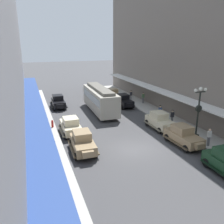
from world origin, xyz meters
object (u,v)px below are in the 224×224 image
at_px(parked_car_3, 70,125).
at_px(pedestrian_0, 172,117).
at_px(parked_car_0, 160,120).
at_px(lamp_post_with_clock, 198,111).
at_px(parked_car_5, 58,101).
at_px(fire_hydrant, 52,124).
at_px(pedestrian_5, 34,133).
at_px(parked_car_7, 112,94).
at_px(parked_car_6, 124,100).
at_px(parked_car_4, 83,142).
at_px(parked_car_1, 183,135).
at_px(pedestrian_3, 131,95).
at_px(pedestrian_1, 160,112).
at_px(pedestrian_2, 143,98).
at_px(pedestrian_4, 209,137).
at_px(streetcar, 100,99).

bearing_deg(parked_car_3, pedestrian_0, -6.95).
xyz_separation_m(parked_car_0, lamp_post_with_clock, (1.56, -4.09, 2.04)).
xyz_separation_m(parked_car_5, pedestrian_0, (11.31, -12.13, 0.07)).
bearing_deg(fire_hydrant, pedestrian_5, -121.44).
bearing_deg(pedestrian_5, parked_car_0, -3.68).
height_order(parked_car_7, pedestrian_0, parked_car_7).
bearing_deg(fire_hydrant, parked_car_6, 27.42).
xyz_separation_m(parked_car_5, parked_car_6, (9.19, -2.75, 0.00)).
relative_size(parked_car_7, pedestrian_5, 2.62).
xyz_separation_m(parked_car_4, pedestrian_0, (11.25, 3.14, 0.07)).
bearing_deg(lamp_post_with_clock, parked_car_5, 123.38).
relative_size(parked_car_1, parked_car_7, 1.01).
distance_m(parked_car_1, parked_car_5, 19.39).
bearing_deg(pedestrian_3, lamp_post_with_clock, -91.94).
xyz_separation_m(parked_car_7, pedestrian_5, (-13.03, -14.04, 0.05)).
height_order(parked_car_1, pedestrian_1, parked_car_1).
relative_size(parked_car_1, parked_car_5, 1.01).
distance_m(fire_hydrant, pedestrian_2, 15.69).
bearing_deg(parked_car_5, lamp_post_with_clock, -56.62).
xyz_separation_m(parked_car_0, fire_hydrant, (-11.19, 4.13, -0.38)).
xyz_separation_m(lamp_post_with_clock, pedestrian_4, (0.10, -1.62, -2.00)).
relative_size(parked_car_0, pedestrian_2, 2.55).
height_order(parked_car_1, parked_car_7, same).
xyz_separation_m(parked_car_0, parked_car_3, (-9.57, 1.83, 0.00)).
xyz_separation_m(parked_car_1, parked_car_7, (0.05, 19.39, 0.00)).
xyz_separation_m(parked_car_3, pedestrian_3, (11.69, 10.48, 0.07)).
bearing_deg(parked_car_3, parked_car_4, -87.19).
bearing_deg(parked_car_7, parked_car_6, -90.73).
height_order(parked_car_6, pedestrian_4, parked_car_6).
height_order(lamp_post_with_clock, pedestrian_1, lamp_post_with_clock).
relative_size(parked_car_0, pedestrian_5, 2.60).
relative_size(parked_car_5, pedestrian_1, 2.56).
xyz_separation_m(pedestrian_3, pedestrian_5, (-15.31, -11.46, -0.02)).
xyz_separation_m(fire_hydrant, pedestrian_1, (12.82, -1.47, 0.45)).
bearing_deg(lamp_post_with_clock, pedestrian_1, 89.41).
bearing_deg(parked_car_6, pedestrian_5, -145.33).
height_order(lamp_post_with_clock, pedestrian_2, lamp_post_with_clock).
height_order(parked_car_1, parked_car_5, same).
relative_size(parked_car_1, pedestrian_4, 2.63).
distance_m(parked_car_7, fire_hydrant, 15.41).
relative_size(parked_car_4, parked_car_5, 1.01).
xyz_separation_m(parked_car_0, pedestrian_2, (3.24, 10.26, 0.07)).
bearing_deg(lamp_post_with_clock, streetcar, 115.26).
relative_size(parked_car_7, fire_hydrant, 5.24).
height_order(pedestrian_2, pedestrian_3, same).
relative_size(parked_car_1, pedestrian_0, 2.59).
distance_m(parked_car_0, pedestrian_3, 12.49).
bearing_deg(lamp_post_with_clock, fire_hydrant, 147.18).
xyz_separation_m(parked_car_6, pedestrian_2, (3.47, 0.44, 0.07)).
bearing_deg(pedestrian_3, parked_car_7, 131.46).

